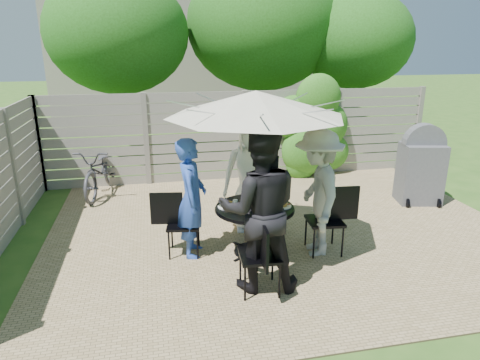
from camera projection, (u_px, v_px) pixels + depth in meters
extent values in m
plane|color=#2D5219|center=(288.00, 238.00, 6.35)|extent=(60.00, 60.00, 0.00)
cube|color=tan|center=(278.00, 224.00, 6.81)|extent=(7.00, 6.00, 0.02)
cube|color=gray|center=(245.00, 136.00, 8.86)|extent=(8.00, 0.10, 1.85)
ellipsoid|color=#296216|center=(311.00, 135.00, 9.00)|extent=(1.20, 0.70, 1.80)
cube|color=gray|center=(196.00, 50.00, 16.77)|extent=(10.00, 6.00, 5.00)
ellipsoid|color=#1E4810|center=(117.00, 33.00, 9.61)|extent=(3.20, 3.20, 2.72)
ellipsoid|color=#1E4810|center=(262.00, 25.00, 10.70)|extent=(3.80, 3.80, 3.23)
ellipsoid|color=#1E4810|center=(355.00, 40.00, 10.58)|extent=(2.80, 2.80, 2.38)
cylinder|color=black|center=(255.00, 208.00, 5.68)|extent=(1.21, 1.21, 0.03)
cylinder|color=black|center=(254.00, 231.00, 5.78)|extent=(0.07, 0.07, 0.67)
cylinder|color=black|center=(254.00, 252.00, 5.88)|extent=(0.56, 0.56, 0.04)
cylinder|color=silver|center=(255.00, 181.00, 5.56)|extent=(0.04, 0.04, 2.09)
cone|color=beige|center=(256.00, 104.00, 5.26)|extent=(2.64, 2.64, 0.32)
cube|color=black|center=(251.00, 198.00, 6.64)|extent=(0.54, 0.54, 0.04)
cube|color=black|center=(250.00, 178.00, 6.78)|extent=(0.12, 0.45, 0.46)
imported|color=white|center=(251.00, 174.00, 6.40)|extent=(0.94, 0.70, 1.76)
cube|color=black|center=(184.00, 224.00, 5.72)|extent=(0.49, 0.49, 0.03)
cube|color=black|center=(167.00, 208.00, 5.64)|extent=(0.43, 0.09, 0.44)
imported|color=#2748AA|center=(192.00, 198.00, 5.61)|extent=(0.49, 0.65, 1.62)
cube|color=black|center=(260.00, 256.00, 4.84)|extent=(0.48, 0.48, 0.04)
cube|color=black|center=(264.00, 245.00, 4.55)|extent=(0.06, 0.45, 0.46)
imported|color=black|center=(259.00, 210.00, 4.80)|extent=(1.06, 0.89, 1.94)
cube|color=black|center=(325.00, 221.00, 5.77)|extent=(0.49, 0.49, 0.04)
cube|color=black|center=(342.00, 203.00, 5.72)|extent=(0.46, 0.07, 0.47)
imported|color=#A5A6A1|center=(317.00, 193.00, 5.64)|extent=(0.83, 1.22, 1.73)
cylinder|color=white|center=(253.00, 197.00, 6.01)|extent=(0.26, 0.26, 0.01)
cylinder|color=olive|center=(253.00, 195.00, 6.00)|extent=(0.15, 0.15, 0.05)
cylinder|color=white|center=(228.00, 207.00, 5.66)|extent=(0.26, 0.26, 0.01)
cylinder|color=olive|center=(228.00, 204.00, 5.65)|extent=(0.15, 0.15, 0.05)
cylinder|color=white|center=(256.00, 217.00, 5.33)|extent=(0.26, 0.26, 0.01)
cylinder|color=olive|center=(256.00, 214.00, 5.32)|extent=(0.15, 0.15, 0.05)
cylinder|color=white|center=(282.00, 206.00, 5.68)|extent=(0.26, 0.26, 0.01)
cylinder|color=olive|center=(282.00, 204.00, 5.67)|extent=(0.15, 0.15, 0.05)
cylinder|color=silver|center=(246.00, 195.00, 5.90)|extent=(0.07, 0.07, 0.14)
cylinder|color=silver|center=(235.00, 205.00, 5.54)|extent=(0.07, 0.07, 0.14)
cylinder|color=silver|center=(264.00, 209.00, 5.41)|extent=(0.07, 0.07, 0.14)
cylinder|color=silver|center=(273.00, 199.00, 5.76)|extent=(0.07, 0.07, 0.14)
cylinder|color=#59280C|center=(250.00, 200.00, 5.69)|extent=(0.09, 0.09, 0.16)
cylinder|color=#C6B293|center=(261.00, 197.00, 5.87)|extent=(0.08, 0.08, 0.12)
imported|color=#333338|center=(101.00, 170.00, 8.07)|extent=(0.94, 1.84, 0.92)
cube|color=#525257|center=(420.00, 174.00, 7.58)|extent=(0.80, 0.68, 1.08)
cylinder|color=#525257|center=(424.00, 144.00, 7.41)|extent=(0.74, 0.36, 0.71)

